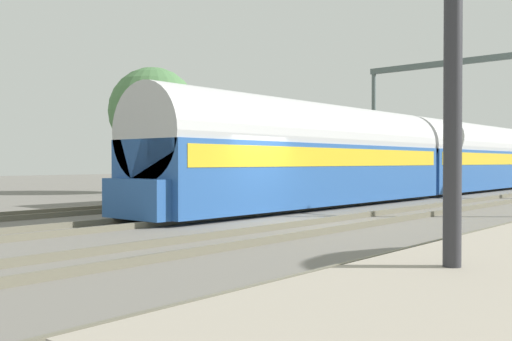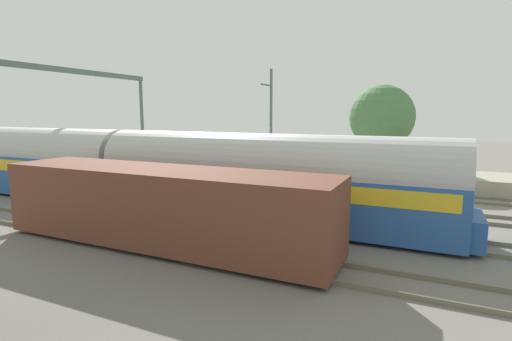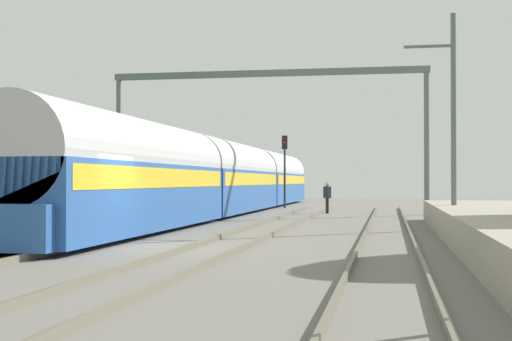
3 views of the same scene
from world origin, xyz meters
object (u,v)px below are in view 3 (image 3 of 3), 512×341
(passenger_train, at_px, (229,178))
(freight_car, at_px, (37,189))
(catenary_gantry, at_px, (267,105))
(person_crossing, at_px, (327,195))
(railway_signal_far, at_px, (285,161))

(passenger_train, height_order, freight_car, passenger_train)
(catenary_gantry, bearing_deg, person_crossing, 18.78)
(railway_signal_far, bearing_deg, catenary_gantry, -88.35)
(freight_car, relative_size, railway_signal_far, 2.70)
(freight_car, bearing_deg, passenger_train, 72.94)
(passenger_train, height_order, railway_signal_far, railway_signal_far)
(person_crossing, bearing_deg, passenger_train, 51.54)
(passenger_train, distance_m, railway_signal_far, 8.82)
(railway_signal_far, xyz_separation_m, catenary_gantry, (0.25, -8.84, 2.86))
(passenger_train, relative_size, railway_signal_far, 10.23)
(freight_car, xyz_separation_m, railway_signal_far, (6.26, 22.69, 1.62))
(person_crossing, relative_size, railway_signal_far, 0.36)
(person_crossing, relative_size, catenary_gantry, 0.10)
(passenger_train, bearing_deg, catenary_gantry, -8.04)
(railway_signal_far, relative_size, catenary_gantry, 0.28)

